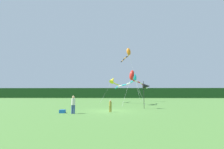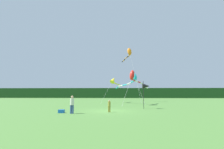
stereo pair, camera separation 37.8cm
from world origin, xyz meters
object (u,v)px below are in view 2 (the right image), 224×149
object	(u,v)px
cooler_box	(61,111)
kite_cyan	(132,79)
person_adult	(72,104)
banner_flag_pole	(146,86)
kite_yellow	(114,80)
kite_orange	(129,53)
kite_red	(134,77)
person_child	(109,105)

from	to	relation	value
cooler_box	kite_cyan	distance (m)	15.37
person_adult	banner_flag_pole	xyz separation A→B (m)	(7.85, 5.05, 1.82)
kite_yellow	kite_cyan	bearing A→B (deg)	-55.01
person_adult	kite_orange	distance (m)	23.69
kite_orange	kite_yellow	world-z (taller)	kite_orange
kite_cyan	kite_yellow	xyz separation A→B (m)	(-3.46, 4.95, 0.09)
cooler_box	kite_red	world-z (taller)	kite_red
kite_cyan	kite_orange	size ratio (longest dim) A/B	0.54
kite_orange	kite_yellow	size ratio (longest dim) A/B	1.92
person_adult	kite_cyan	bearing A→B (deg)	62.01
cooler_box	kite_yellow	distance (m)	18.46
banner_flag_pole	kite_red	world-z (taller)	kite_red
person_adult	banner_flag_pole	bearing A→B (deg)	32.78
cooler_box	banner_flag_pole	world-z (taller)	banner_flag_pole
kite_red	kite_cyan	distance (m)	1.80
person_child	banner_flag_pole	distance (m)	6.10
cooler_box	banner_flag_pole	bearing A→B (deg)	26.96
banner_flag_pole	kite_yellow	xyz separation A→B (m)	(-4.47, 12.77, 1.76)
cooler_box	kite_cyan	xyz separation A→B (m)	(8.00, 12.41, 4.27)
person_child	kite_red	bearing A→B (deg)	70.54
kite_red	kite_orange	size ratio (longest dim) A/B	0.56
kite_cyan	kite_orange	distance (m)	9.95
person_adult	kite_yellow	size ratio (longest dim) A/B	0.27
person_adult	cooler_box	size ratio (longest dim) A/B	3.02
person_child	kite_orange	distance (m)	21.86
banner_flag_pole	kite_cyan	distance (m)	8.06
kite_cyan	kite_yellow	distance (m)	6.04
kite_cyan	cooler_box	bearing A→B (deg)	-122.83
banner_flag_pole	kite_cyan	xyz separation A→B (m)	(-1.00, 7.82, 1.67)
person_child	kite_cyan	distance (m)	12.57
banner_flag_pole	kite_cyan	size ratio (longest dim) A/B	0.52
cooler_box	banner_flag_pole	xyz separation A→B (m)	(9.01, 4.58, 2.60)
person_adult	cooler_box	bearing A→B (deg)	157.95
person_adult	kite_cyan	world-z (taller)	kite_cyan
person_child	kite_orange	world-z (taller)	kite_orange
person_adult	kite_yellow	distance (m)	18.49
banner_flag_pole	person_child	bearing A→B (deg)	-139.97
person_adult	person_child	xyz separation A→B (m)	(3.45, 1.36, -0.25)
kite_orange	kite_cyan	bearing A→B (deg)	-89.45
kite_red	kite_yellow	bearing A→B (deg)	117.51
banner_flag_pole	kite_cyan	world-z (taller)	kite_cyan
cooler_box	kite_orange	xyz separation A→B (m)	(7.93, 19.89, 10.81)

